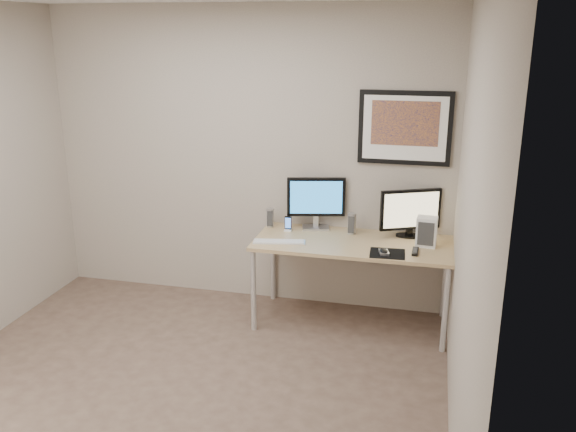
{
  "coord_description": "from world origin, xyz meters",
  "views": [
    {
      "loc": [
        1.58,
        -3.32,
        2.4
      ],
      "look_at": [
        0.52,
        1.1,
        0.99
      ],
      "focal_mm": 38.0,
      "sensor_mm": 36.0,
      "label": 1
    }
  ],
  "objects_px": {
    "desk": "(353,249)",
    "monitor_tv": "(410,212)",
    "speaker_left": "(270,218)",
    "monitor_large": "(316,201)",
    "framed_art": "(405,128)",
    "keyboard": "(279,242)",
    "fan_unit": "(427,232)",
    "phone_dock": "(288,224)",
    "speaker_right": "(352,224)"
  },
  "relations": [
    {
      "from": "monitor_tv",
      "to": "desk",
      "type": "bearing_deg",
      "value": -177.78
    },
    {
      "from": "desk",
      "to": "speaker_left",
      "type": "distance_m",
      "value": 0.8
    },
    {
      "from": "monitor_large",
      "to": "framed_art",
      "type": "bearing_deg",
      "value": -7.31
    },
    {
      "from": "monitor_tv",
      "to": "fan_unit",
      "type": "height_order",
      "value": "monitor_tv"
    },
    {
      "from": "monitor_large",
      "to": "speaker_right",
      "type": "distance_m",
      "value": 0.37
    },
    {
      "from": "phone_dock",
      "to": "keyboard",
      "type": "xyz_separation_m",
      "value": [
        -0.0,
        -0.3,
        -0.06
      ]
    },
    {
      "from": "speaker_left",
      "to": "monitor_large",
      "type": "bearing_deg",
      "value": -5.91
    },
    {
      "from": "monitor_large",
      "to": "fan_unit",
      "type": "relative_size",
      "value": 2.04
    },
    {
      "from": "monitor_tv",
      "to": "keyboard",
      "type": "height_order",
      "value": "monitor_tv"
    },
    {
      "from": "speaker_right",
      "to": "fan_unit",
      "type": "bearing_deg",
      "value": -13.29
    },
    {
      "from": "monitor_tv",
      "to": "phone_dock",
      "type": "xyz_separation_m",
      "value": [
        -1.02,
        -0.09,
        -0.15
      ]
    },
    {
      "from": "monitor_large",
      "to": "keyboard",
      "type": "relative_size",
      "value": 1.16
    },
    {
      "from": "speaker_right",
      "to": "keyboard",
      "type": "bearing_deg",
      "value": -144.31
    },
    {
      "from": "monitor_large",
      "to": "fan_unit",
      "type": "distance_m",
      "value": 0.98
    },
    {
      "from": "framed_art",
      "to": "speaker_left",
      "type": "bearing_deg",
      "value": -174.09
    },
    {
      "from": "speaker_right",
      "to": "monitor_large",
      "type": "bearing_deg",
      "value": 171.27
    },
    {
      "from": "framed_art",
      "to": "speaker_right",
      "type": "bearing_deg",
      "value": -160.94
    },
    {
      "from": "desk",
      "to": "monitor_tv",
      "type": "xyz_separation_m",
      "value": [
        0.44,
        0.23,
        0.28
      ]
    },
    {
      "from": "keyboard",
      "to": "fan_unit",
      "type": "bearing_deg",
      "value": -0.63
    },
    {
      "from": "speaker_right",
      "to": "keyboard",
      "type": "xyz_separation_m",
      "value": [
        -0.54,
        -0.36,
        -0.08
      ]
    },
    {
      "from": "keyboard",
      "to": "monitor_large",
      "type": "bearing_deg",
      "value": 52.49
    },
    {
      "from": "desk",
      "to": "monitor_large",
      "type": "relative_size",
      "value": 3.26
    },
    {
      "from": "speaker_right",
      "to": "keyboard",
      "type": "distance_m",
      "value": 0.66
    },
    {
      "from": "desk",
      "to": "monitor_tv",
      "type": "relative_size",
      "value": 3.31
    },
    {
      "from": "framed_art",
      "to": "keyboard",
      "type": "height_order",
      "value": "framed_art"
    },
    {
      "from": "speaker_left",
      "to": "phone_dock",
      "type": "distance_m",
      "value": 0.2
    },
    {
      "from": "framed_art",
      "to": "monitor_large",
      "type": "relative_size",
      "value": 1.53
    },
    {
      "from": "speaker_right",
      "to": "fan_unit",
      "type": "xyz_separation_m",
      "value": [
        0.62,
        -0.17,
        0.03
      ]
    },
    {
      "from": "framed_art",
      "to": "keyboard",
      "type": "xyz_separation_m",
      "value": [
        -0.93,
        -0.5,
        -0.88
      ]
    },
    {
      "from": "speaker_right",
      "to": "framed_art",
      "type": "bearing_deg",
      "value": 21.01
    },
    {
      "from": "desk",
      "to": "fan_unit",
      "type": "xyz_separation_m",
      "value": [
        0.58,
        0.03,
        0.19
      ]
    },
    {
      "from": "keyboard",
      "to": "monitor_tv",
      "type": "bearing_deg",
      "value": 10.8
    },
    {
      "from": "monitor_tv",
      "to": "fan_unit",
      "type": "relative_size",
      "value": 2.0
    },
    {
      "from": "desk",
      "to": "fan_unit",
      "type": "relative_size",
      "value": 6.64
    },
    {
      "from": "speaker_left",
      "to": "keyboard",
      "type": "relative_size",
      "value": 0.39
    },
    {
      "from": "phone_dock",
      "to": "keyboard",
      "type": "height_order",
      "value": "phone_dock"
    },
    {
      "from": "speaker_right",
      "to": "phone_dock",
      "type": "xyz_separation_m",
      "value": [
        -0.54,
        -0.06,
        -0.02
      ]
    },
    {
      "from": "framed_art",
      "to": "keyboard",
      "type": "relative_size",
      "value": 1.77
    },
    {
      "from": "monitor_tv",
      "to": "speaker_left",
      "type": "xyz_separation_m",
      "value": [
        -1.2,
        -0.01,
        -0.13
      ]
    },
    {
      "from": "desk",
      "to": "framed_art",
      "type": "height_order",
      "value": "framed_art"
    },
    {
      "from": "desk",
      "to": "phone_dock",
      "type": "xyz_separation_m",
      "value": [
        -0.58,
        0.14,
        0.13
      ]
    },
    {
      "from": "phone_dock",
      "to": "desk",
      "type": "bearing_deg",
      "value": -12.99
    },
    {
      "from": "keyboard",
      "to": "desk",
      "type": "bearing_deg",
      "value": 5.68
    },
    {
      "from": "monitor_tv",
      "to": "speaker_right",
      "type": "relative_size",
      "value": 2.72
    },
    {
      "from": "framed_art",
      "to": "phone_dock",
      "type": "height_order",
      "value": "framed_art"
    },
    {
      "from": "monitor_large",
      "to": "fan_unit",
      "type": "bearing_deg",
      "value": -26.86
    },
    {
      "from": "desk",
      "to": "speaker_left",
      "type": "height_order",
      "value": "speaker_left"
    },
    {
      "from": "monitor_large",
      "to": "speaker_right",
      "type": "relative_size",
      "value": 2.77
    },
    {
      "from": "keyboard",
      "to": "fan_unit",
      "type": "relative_size",
      "value": 1.75
    },
    {
      "from": "desk",
      "to": "speaker_left",
      "type": "bearing_deg",
      "value": 163.99
    }
  ]
}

